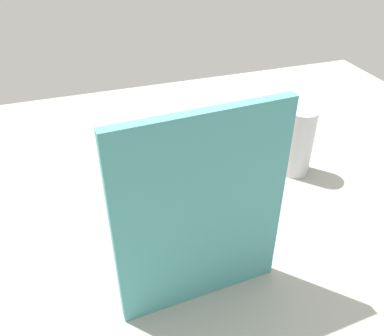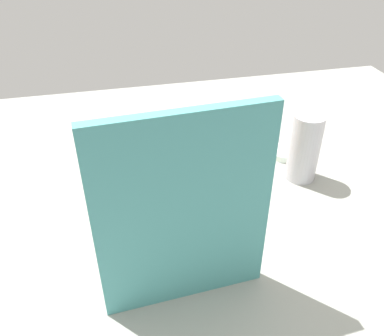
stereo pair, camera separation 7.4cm
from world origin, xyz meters
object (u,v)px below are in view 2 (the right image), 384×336
(orange_front_left, at_px, (172,163))
(orange_back_left, at_px, (211,174))
(orange_top_stack, at_px, (191,154))
(cutting_board, at_px, (185,216))
(orange_center, at_px, (195,187))
(orange_back_right, at_px, (216,160))
(jar_lid, at_px, (283,153))
(orange_front_right, at_px, (171,179))
(banana_bunch, at_px, (204,165))
(thermos_tumbler, at_px, (305,148))
(fruit_bowl, at_px, (192,191))

(orange_front_left, bearing_deg, orange_back_left, 140.57)
(orange_top_stack, bearing_deg, orange_front_left, 29.03)
(cutting_board, bearing_deg, orange_center, -111.66)
(orange_back_left, xyz_separation_m, orange_back_right, (-0.03, -0.05, 0.00))
(cutting_board, distance_m, jar_lid, 0.55)
(orange_front_left, relative_size, jar_lid, 0.97)
(orange_front_right, distance_m, banana_bunch, 0.08)
(orange_front_right, xyz_separation_m, thermos_tumbler, (-0.33, -0.05, 0.00))
(thermos_tumbler, bearing_deg, cutting_board, 38.56)
(orange_front_right, bearing_deg, cutting_board, 85.59)
(orange_back_right, distance_m, jar_lid, 0.25)
(orange_back_left, bearing_deg, orange_top_stack, -74.08)
(orange_front_right, distance_m, jar_lid, 0.37)
(fruit_bowl, relative_size, cutting_board, 0.67)
(orange_front_right, relative_size, orange_top_stack, 1.00)
(orange_center, relative_size, jar_lid, 0.97)
(orange_front_right, relative_size, orange_center, 1.00)
(thermos_tumbler, relative_size, jar_lid, 2.28)
(banana_bunch, xyz_separation_m, thermos_tumbler, (-0.26, -0.04, -0.01))
(orange_back_left, height_order, jar_lid, orange_back_left)
(banana_bunch, relative_size, thermos_tumbler, 1.05)
(fruit_bowl, height_order, orange_center, orange_center)
(orange_center, bearing_deg, orange_back_right, -129.07)
(orange_center, relative_size, orange_back_left, 1.00)
(orange_back_right, bearing_deg, thermos_tumbler, -179.58)
(orange_front_right, height_order, banana_bunch, banana_bunch)
(orange_front_left, bearing_deg, fruit_bowl, 137.99)
(orange_top_stack, bearing_deg, jar_lid, -166.61)
(fruit_bowl, xyz_separation_m, cutting_board, (0.07, 0.26, 0.16))
(orange_front_left, height_order, thermos_tumbler, thermos_tumbler)
(cutting_board, bearing_deg, orange_front_left, -100.23)
(fruit_bowl, xyz_separation_m, orange_back_left, (-0.04, 0.03, 0.06))
(orange_center, bearing_deg, orange_top_stack, -98.86)
(orange_back_right, height_order, jar_lid, orange_back_right)
(fruit_bowl, distance_m, jar_lid, 0.31)
(orange_front_left, relative_size, thermos_tumbler, 0.43)
(orange_top_stack, bearing_deg, banana_bunch, 99.76)
(orange_back_left, xyz_separation_m, thermos_tumbler, (-0.24, -0.05, 0.00))
(banana_bunch, xyz_separation_m, cutting_board, (0.09, 0.24, 0.08))
(orange_center, height_order, orange_top_stack, same)
(cutting_board, bearing_deg, banana_bunch, -114.85)
(orange_back_left, height_order, thermos_tumbler, thermos_tumbler)
(orange_top_stack, xyz_separation_m, thermos_tumbler, (-0.27, 0.04, 0.00))
(orange_center, bearing_deg, orange_front_left, -73.15)
(fruit_bowl, bearing_deg, jar_lid, -155.92)
(orange_top_stack, bearing_deg, orange_front_right, 53.60)
(orange_front_right, bearing_deg, orange_center, 140.38)
(orange_front_right, xyz_separation_m, banana_bunch, (-0.08, -0.01, 0.02))
(orange_back_left, distance_m, orange_back_right, 0.06)
(banana_bunch, bearing_deg, orange_center, 58.05)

